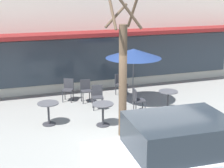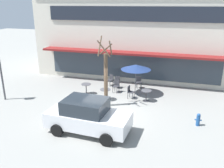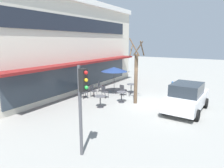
{
  "view_description": "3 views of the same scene",
  "coord_description": "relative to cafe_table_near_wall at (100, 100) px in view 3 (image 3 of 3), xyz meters",
  "views": [
    {
      "loc": [
        -4.0,
        -8.28,
        4.35
      ],
      "look_at": [
        0.04,
        3.32,
        0.94
      ],
      "focal_mm": 55.0,
      "sensor_mm": 36.0,
      "label": 1
    },
    {
      "loc": [
        3.85,
        -12.43,
        6.27
      ],
      "look_at": [
        -0.64,
        2.75,
        0.83
      ],
      "focal_mm": 38.0,
      "sensor_mm": 36.0,
      "label": 2
    },
    {
      "loc": [
        -12.69,
        -4.63,
        4.21
      ],
      "look_at": [
        0.39,
        3.29,
        0.93
      ],
      "focal_mm": 32.0,
      "sensor_mm": 36.0,
      "label": 3
    }
  ],
  "objects": [
    {
      "name": "parked_sedan",
      "position": [
        2.11,
        -4.91,
        0.36
      ],
      "size": [
        4.29,
        2.18,
        1.76
      ],
      "color": "silver",
      "rests_on": "ground"
    },
    {
      "name": "street_tree",
      "position": [
        2.0,
        -1.57,
        1.45
      ],
      "size": [
        0.92,
        0.93,
        4.41
      ],
      "color": "brown",
      "rests_on": "ground"
    },
    {
      "name": "building_facade",
      "position": [
        2.48,
        7.53,
        3.29
      ],
      "size": [
        17.32,
        9.1,
        7.61
      ],
      "color": "beige",
      "rests_on": "ground"
    },
    {
      "name": "cafe_chair_4",
      "position": [
        1.98,
        0.99,
        0.01
      ],
      "size": [
        0.47,
        0.47,
        0.89
      ],
      "color": "#333338",
      "rests_on": "ground"
    },
    {
      "name": "ground_plane",
      "position": [
        2.48,
        -2.44,
        -0.52
      ],
      "size": [
        80.0,
        80.0,
        0.0
      ],
      "primitive_type": "plane",
      "color": "gray"
    },
    {
      "name": "cafe_chair_0",
      "position": [
        1.15,
        2.28,
        0.01
      ],
      "size": [
        0.54,
        0.54,
        0.89
      ],
      "color": "#333338",
      "rests_on": "ground"
    },
    {
      "name": "patio_umbrella_green_folded",
      "position": [
        3.4,
        0.96,
        1.51
      ],
      "size": [
        2.1,
        2.1,
        2.2
      ],
      "color": "#4C4C51",
      "rests_on": "ground"
    },
    {
      "name": "traffic_light_pole",
      "position": [
        -4.94,
        -2.64,
        1.78
      ],
      "size": [
        0.26,
        0.44,
        3.4
      ],
      "color": "#47474C",
      "rests_on": "ground"
    },
    {
      "name": "cafe_table_streetside",
      "position": [
        1.67,
        -0.66,
        0.0
      ],
      "size": [
        0.7,
        0.7,
        0.76
      ],
      "color": "#333338",
      "rests_on": "ground"
    },
    {
      "name": "cafe_chair_1",
      "position": [
        3.22,
        0.08,
        0.01
      ],
      "size": [
        0.46,
        0.46,
        0.89
      ],
      "color": "#333338",
      "rests_on": "ground"
    },
    {
      "name": "cafe_table_near_wall",
      "position": [
        0.0,
        0.0,
        0.0
      ],
      "size": [
        0.7,
        0.7,
        0.76
      ],
      "color": "#333338",
      "rests_on": "ground"
    },
    {
      "name": "cafe_chair_3",
      "position": [
        3.41,
        2.37,
        0.01
      ],
      "size": [
        0.52,
        0.52,
        0.89
      ],
      "color": "#333338",
      "rests_on": "ground"
    },
    {
      "name": "cafe_chair_2",
      "position": [
        1.78,
        1.9,
        0.01
      ],
      "size": [
        0.42,
        0.42,
        0.89
      ],
      "color": "#333338",
      "rests_on": "ground"
    },
    {
      "name": "fire_hydrant",
      "position": [
        7.54,
        -2.66,
        -0.16
      ],
      "size": [
        0.36,
        0.2,
        0.71
      ],
      "color": "#1E4C8C",
      "rests_on": "ground"
    },
    {
      "name": "cafe_table_by_tree",
      "position": [
        4.36,
        -0.1,
        0.0
      ],
      "size": [
        0.7,
        0.7,
        0.76
      ],
      "color": "#333338",
      "rests_on": "ground"
    }
  ]
}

